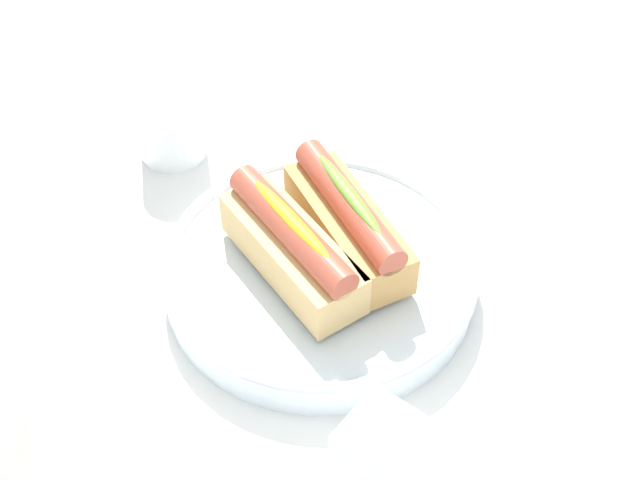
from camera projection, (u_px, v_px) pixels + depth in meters
ground_plane at (333, 303)px, 0.71m from camera, size 2.40×2.40×0.00m
serving_bowl at (320, 269)px, 0.71m from camera, size 0.27×0.27×0.04m
hotdog_front at (348, 221)px, 0.68m from camera, size 0.16×0.09×0.06m
hotdog_back at (291, 246)px, 0.66m from camera, size 0.16×0.07×0.06m
water_glass at (170, 123)px, 0.82m from camera, size 0.07×0.07×0.09m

